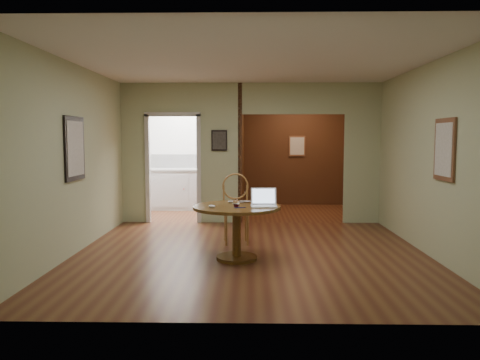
{
  "coord_description": "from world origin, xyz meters",
  "views": [
    {
      "loc": [
        -0.02,
        -6.53,
        1.65
      ],
      "look_at": [
        -0.15,
        -0.2,
        1.08
      ],
      "focal_mm": 35.0,
      "sensor_mm": 36.0,
      "label": 1
    }
  ],
  "objects_px": {
    "chair": "(236,204)",
    "closed_laptop": "(240,202)",
    "open_laptop": "(264,202)",
    "dining_table": "(237,220)"
  },
  "relations": [
    {
      "from": "chair",
      "to": "open_laptop",
      "type": "distance_m",
      "value": 1.2
    },
    {
      "from": "open_laptop",
      "to": "closed_laptop",
      "type": "relative_size",
      "value": 1.13
    },
    {
      "from": "chair",
      "to": "open_laptop",
      "type": "relative_size",
      "value": 3.07
    },
    {
      "from": "dining_table",
      "to": "chair",
      "type": "xyz_separation_m",
      "value": [
        -0.04,
        1.06,
        0.06
      ]
    },
    {
      "from": "dining_table",
      "to": "chair",
      "type": "distance_m",
      "value": 1.06
    },
    {
      "from": "open_laptop",
      "to": "chair",
      "type": "bearing_deg",
      "value": 106.64
    },
    {
      "from": "chair",
      "to": "closed_laptop",
      "type": "relative_size",
      "value": 3.48
    },
    {
      "from": "dining_table",
      "to": "chair",
      "type": "height_order",
      "value": "chair"
    },
    {
      "from": "chair",
      "to": "open_laptop",
      "type": "height_order",
      "value": "chair"
    },
    {
      "from": "chair",
      "to": "open_laptop",
      "type": "xyz_separation_m",
      "value": [
        0.4,
        -1.11,
        0.2
      ]
    }
  ]
}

